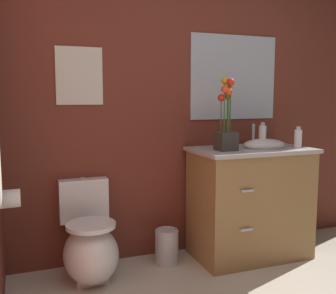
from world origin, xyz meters
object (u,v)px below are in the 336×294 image
lotion_bottle (262,136)px  toilet_paper_roll (11,199)px  trash_bin (167,246)px  wall_mirror (234,78)px  toilet (90,246)px  soap_bottle (298,138)px  wall_poster (79,76)px  vanity_cabinet (250,201)px  flower_vase (226,125)px

lotion_bottle → toilet_paper_roll: 1.92m
trash_bin → wall_mirror: wall_mirror is taller
toilet → toilet_paper_roll: size_ratio=6.27×
soap_bottle → wall_poster: wall_poster is taller
wall_mirror → toilet_paper_roll: (-1.78, -0.46, -0.77)m
vanity_cabinet → toilet: bearing=178.8°
toilet → toilet_paper_roll: bearing=-158.4°
soap_bottle → toilet_paper_roll: size_ratio=1.53×
vanity_cabinet → flower_vase: bearing=-168.2°
vanity_cabinet → trash_bin: (-0.69, 0.08, -0.32)m
wall_poster → toilet_paper_roll: 1.02m
trash_bin → lotion_bottle: bearing=-5.4°
lotion_bottle → vanity_cabinet: bearing=-176.4°
toilet → flower_vase: flower_vase is taller
soap_bottle → trash_bin: 1.35m
soap_bottle → wall_poster: bearing=166.3°
trash_bin → toilet: bearing=-174.7°
lotion_bottle → toilet_paper_roll: lotion_bottle is taller
toilet → lotion_bottle: size_ratio=3.44×
toilet → flower_vase: (1.03, -0.08, 0.84)m
trash_bin → vanity_cabinet: bearing=-6.8°
toilet → wall_poster: bearing=90.0°
flower_vase → trash_bin: bearing=162.3°
wall_mirror → toilet_paper_roll: bearing=-165.4°
vanity_cabinet → lotion_bottle: bearing=3.6°
toilet → vanity_cabinet: size_ratio=0.65×
lotion_bottle → wall_mirror: 0.56m
toilet → soap_bottle: (1.65, -0.14, 0.72)m
soap_bottle → trash_bin: bearing=169.7°
toilet → toilet_paper_roll: 0.69m
wall_poster → toilet_paper_roll: wall_poster is taller
flower_vase → trash_bin: 1.04m
vanity_cabinet → toilet_paper_roll: (-1.79, -0.17, 0.23)m
toilet → flower_vase: size_ratio=1.26×
trash_bin → wall_mirror: (0.69, 0.21, 1.31)m
wall_poster → toilet_paper_roll: bearing=-136.9°
soap_bottle → wall_poster: size_ratio=0.40×
flower_vase → trash_bin: flower_vase is taller
flower_vase → toilet: bearing=175.5°
lotion_bottle → toilet_paper_roll: (-1.89, -0.18, -0.30)m
flower_vase → soap_bottle: 0.64m
vanity_cabinet → trash_bin: size_ratio=3.91×
wall_mirror → trash_bin: bearing=-162.8°
toilet → trash_bin: 0.61m
lotion_bottle → trash_bin: (-0.79, 0.08, -0.84)m
lotion_bottle → trash_bin: lotion_bottle is taller
vanity_cabinet → lotion_bottle: lotion_bottle is taller
flower_vase → toilet_paper_roll: 1.58m
flower_vase → trash_bin: (-0.43, 0.14, -0.94)m
toilet → soap_bottle: soap_bottle is taller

